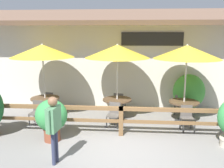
% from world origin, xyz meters
% --- Properties ---
extents(ground_plane, '(60.00, 60.00, 0.00)m').
position_xyz_m(ground_plane, '(0.00, 0.00, 0.00)').
color(ground_plane, slate).
extents(building_facade, '(14.28, 1.49, 4.23)m').
position_xyz_m(building_facade, '(0.00, 4.10, 2.17)').
color(building_facade, '#BCB7A8').
rests_on(building_facade, ground).
extents(patio_railing, '(10.40, 0.14, 0.95)m').
position_xyz_m(patio_railing, '(0.00, 1.05, 0.70)').
color(patio_railing, brown).
rests_on(patio_railing, ground).
extents(patio_umbrella_near, '(2.38, 2.38, 2.86)m').
position_xyz_m(patio_umbrella_near, '(-3.03, 2.61, 2.58)').
color(patio_umbrella_near, '#B7B2A8').
rests_on(patio_umbrella_near, ground).
extents(dining_table_near, '(1.10, 1.10, 0.78)m').
position_xyz_m(dining_table_near, '(-3.03, 2.61, 0.63)').
color(dining_table_near, '#4C3826').
rests_on(dining_table_near, ground).
extents(chair_near_streetside, '(0.45, 0.45, 0.84)m').
position_xyz_m(chair_near_streetside, '(-3.08, 1.86, 0.47)').
color(chair_near_streetside, '#514C47').
rests_on(chair_near_streetside, ground).
extents(chair_near_wallside, '(0.51, 0.51, 0.84)m').
position_xyz_m(chair_near_wallside, '(-3.06, 3.37, 0.47)').
color(chair_near_wallside, '#514C47').
rests_on(chair_near_wallside, ground).
extents(patio_umbrella_middle, '(2.38, 2.38, 2.86)m').
position_xyz_m(patio_umbrella_middle, '(-0.22, 2.64, 2.58)').
color(patio_umbrella_middle, '#B7B2A8').
rests_on(patio_umbrella_middle, ground).
extents(dining_table_middle, '(1.10, 1.10, 0.78)m').
position_xyz_m(dining_table_middle, '(-0.22, 2.64, 0.63)').
color(dining_table_middle, '#4C3826').
rests_on(dining_table_middle, ground).
extents(chair_middle_streetside, '(0.50, 0.50, 0.84)m').
position_xyz_m(chair_middle_streetside, '(-0.29, 1.86, 0.47)').
color(chair_middle_streetside, '#514C47').
rests_on(chair_middle_streetside, ground).
extents(chair_middle_wallside, '(0.50, 0.50, 0.84)m').
position_xyz_m(chair_middle_wallside, '(-0.19, 3.43, 0.47)').
color(chair_middle_wallside, '#514C47').
rests_on(chair_middle_wallside, ground).
extents(patio_umbrella_far, '(2.38, 2.38, 2.86)m').
position_xyz_m(patio_umbrella_far, '(2.25, 2.51, 2.58)').
color(patio_umbrella_far, '#B7B2A8').
rests_on(patio_umbrella_far, ground).
extents(dining_table_far, '(1.10, 1.10, 0.78)m').
position_xyz_m(dining_table_far, '(2.25, 2.51, 0.63)').
color(dining_table_far, '#4C3826').
rests_on(dining_table_far, ground).
extents(chair_far_streetside, '(0.46, 0.46, 0.84)m').
position_xyz_m(chair_far_streetside, '(2.20, 1.69, 0.47)').
color(chair_far_streetside, '#514C47').
rests_on(chair_far_streetside, ground).
extents(chair_far_wallside, '(0.50, 0.50, 0.84)m').
position_xyz_m(chair_far_wallside, '(2.26, 3.33, 0.47)').
color(chair_far_wallside, '#514C47').
rests_on(chair_far_wallside, ground).
extents(potted_plant_corner_fern, '(0.97, 0.87, 1.29)m').
position_xyz_m(potted_plant_corner_fern, '(-2.08, 0.48, 0.74)').
color(potted_plant_corner_fern, brown).
rests_on(potted_plant_corner_fern, ground).
extents(potted_plant_broad_leaf, '(1.27, 1.14, 1.62)m').
position_xyz_m(potted_plant_broad_leaf, '(2.63, 3.55, 0.89)').
color(potted_plant_broad_leaf, '#564C47').
rests_on(potted_plant_broad_leaf, ground).
extents(pedestrian, '(0.27, 0.60, 1.74)m').
position_xyz_m(pedestrian, '(-1.57, -0.85, 1.12)').
color(pedestrian, '#2D334C').
rests_on(pedestrian, ground).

